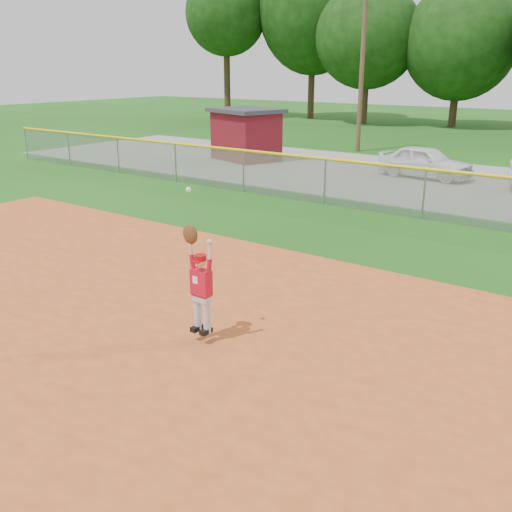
# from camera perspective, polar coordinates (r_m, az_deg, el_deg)

# --- Properties ---
(ground) EXTENTS (120.00, 120.00, 0.00)m
(ground) POSITION_cam_1_polar(r_m,az_deg,el_deg) (9.50, -5.33, -8.80)
(ground) COLOR #195012
(ground) RESTS_ON ground
(clay_infield) EXTENTS (24.00, 16.00, 0.04)m
(clay_infield) POSITION_cam_1_polar(r_m,az_deg,el_deg) (7.82, -20.45, -16.36)
(clay_infield) COLOR #AF4A1F
(clay_infield) RESTS_ON ground
(parking_strip) EXTENTS (44.00, 10.00, 0.03)m
(parking_strip) POSITION_cam_1_polar(r_m,az_deg,el_deg) (23.42, 21.34, 6.53)
(parking_strip) COLOR gray
(parking_strip) RESTS_ON ground
(car_white_a) EXTENTS (3.90, 1.87, 1.29)m
(car_white_a) POSITION_cam_1_polar(r_m,az_deg,el_deg) (24.35, 16.55, 9.01)
(car_white_a) COLOR silver
(car_white_a) RESTS_ON parking_strip
(utility_shed) EXTENTS (3.87, 3.39, 2.45)m
(utility_shed) POSITION_cam_1_polar(r_m,az_deg,el_deg) (28.04, -1.02, 12.10)
(utility_shed) COLOR #560C13
(utility_shed) RESTS_ON ground
(outfield_fence) EXTENTS (40.06, 0.10, 1.55)m
(outfield_fence) POSITION_cam_1_polar(r_m,az_deg,el_deg) (17.60, 16.48, 6.35)
(outfield_fence) COLOR gray
(outfield_fence) RESTS_ON ground
(ballplayer) EXTENTS (0.59, 0.25, 2.38)m
(ballplayer) POSITION_cam_1_polar(r_m,az_deg,el_deg) (9.15, -5.66, -2.43)
(ballplayer) COLOR silver
(ballplayer) RESTS_ON ground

